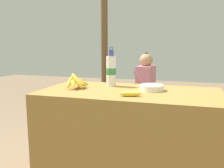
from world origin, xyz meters
TOP-DOWN VIEW (x-y plane):
  - market_counter at (0.00, 0.00)m, footprint 1.43×0.73m
  - banana_bunch_ripe at (-0.46, -0.02)m, footprint 0.17×0.24m
  - serving_bowl at (0.17, 0.07)m, footprint 0.20×0.20m
  - water_bottle at (-0.21, 0.17)m, footprint 0.09×0.09m
  - loose_banana_front at (0.05, -0.21)m, footprint 0.16×0.07m
  - wooden_bench at (0.15, 1.46)m, footprint 1.59×0.32m
  - seated_vendor at (-0.13, 1.44)m, footprint 0.43×0.41m
  - banana_bunch_green at (0.62, 1.46)m, footprint 0.14×0.21m
  - support_post_near at (-0.84, 1.88)m, footprint 0.11×0.11m

SIDE VIEW (x-z plane):
  - wooden_bench at x=0.15m, z-range 0.14..0.53m
  - market_counter at x=0.00m, z-range 0.00..0.79m
  - banana_bunch_green at x=0.62m, z-range 0.39..0.51m
  - seated_vendor at x=-0.13m, z-range 0.07..1.13m
  - loose_banana_front at x=0.05m, z-range 0.79..0.83m
  - serving_bowl at x=0.17m, z-range 0.79..0.84m
  - banana_bunch_ripe at x=-0.46m, z-range 0.78..0.92m
  - water_bottle at x=-0.21m, z-range 0.75..1.11m
  - support_post_near at x=-0.84m, z-range 0.00..2.27m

